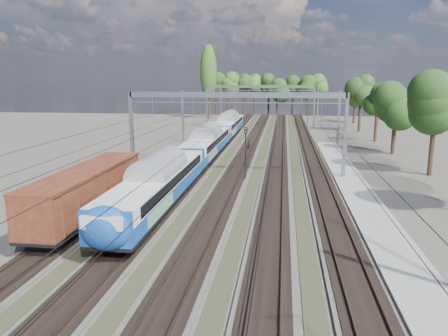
# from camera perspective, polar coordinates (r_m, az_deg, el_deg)

# --- Properties ---
(ground) EXTENTS (220.00, 220.00, 0.00)m
(ground) POSITION_cam_1_polar(r_m,az_deg,el_deg) (19.92, -8.82, -20.06)
(ground) COLOR #47423A
(ground) RESTS_ON ground
(track_bed) EXTENTS (21.00, 130.00, 0.34)m
(track_bed) POSITION_cam_1_polar(r_m,az_deg,el_deg) (62.27, 2.94, 2.09)
(track_bed) COLOR #47423A
(track_bed) RESTS_ON ground
(platform) EXTENTS (3.00, 70.00, 0.30)m
(platform) POSITION_cam_1_polar(r_m,az_deg,el_deg) (38.25, 17.89, -4.51)
(platform) COLOR gray
(platform) RESTS_ON ground
(catenary) EXTENTS (25.65, 130.00, 9.00)m
(catenary) POSITION_cam_1_polar(r_m,az_deg,el_deg) (69.16, 3.82, 8.29)
(catenary) COLOR slate
(catenary) RESTS_ON ground
(tree_belt) EXTENTS (39.92, 100.62, 11.88)m
(tree_belt) POSITION_cam_1_polar(r_m,az_deg,el_deg) (110.99, 8.51, 10.60)
(tree_belt) COLOR black
(tree_belt) RESTS_ON ground
(poplar) EXTENTS (4.40, 4.40, 19.04)m
(poplar) POSITION_cam_1_polar(r_m,az_deg,el_deg) (115.87, -2.04, 12.37)
(poplar) COLOR black
(poplar) RESTS_ON ground
(emu_train) EXTENTS (3.15, 66.51, 4.60)m
(emu_train) POSITION_cam_1_polar(r_m,az_deg,el_deg) (55.53, -2.29, 3.65)
(emu_train) COLOR black
(emu_train) RESTS_ON ground
(freight_boxcar) EXTENTS (3.06, 14.78, 3.81)m
(freight_boxcar) POSITION_cam_1_polar(r_m,az_deg,el_deg) (33.52, -17.41, -2.88)
(freight_boxcar) COLOR black
(freight_boxcar) RESTS_ON ground
(worker) EXTENTS (0.65, 0.76, 1.77)m
(worker) POSITION_cam_1_polar(r_m,az_deg,el_deg) (64.17, 3.23, 3.08)
(worker) COLOR black
(worker) RESTS_ON ground
(signal_near) EXTENTS (0.34, 0.31, 5.57)m
(signal_near) POSITION_cam_1_polar(r_m,az_deg,el_deg) (44.93, 2.84, 2.80)
(signal_near) COLOR black
(signal_near) RESTS_ON ground
(signal_far) EXTENTS (0.37, 0.34, 5.13)m
(signal_far) POSITION_cam_1_polar(r_m,az_deg,el_deg) (101.81, 10.94, 7.40)
(signal_far) COLOR black
(signal_far) RESTS_ON ground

